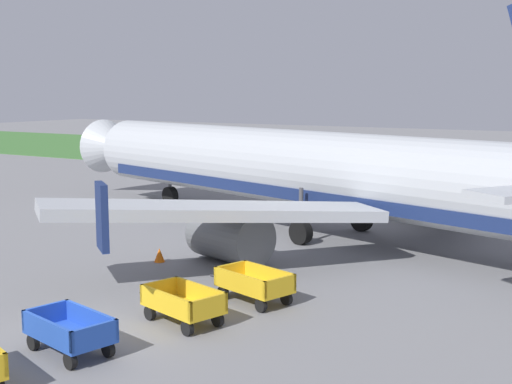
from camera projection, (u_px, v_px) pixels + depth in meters
ground_plane at (82, 337)px, 19.60m from camera, size 220.00×220.00×0.00m
grass_strip at (490, 167)px, 62.83m from camera, size 220.00×28.00×0.06m
airplane at (310, 171)px, 33.51m from camera, size 37.04×30.05×11.34m
baggage_cart_third_in_row at (69, 331)px, 18.31m from camera, size 3.63×1.93×1.07m
baggage_cart_fourth_in_row at (183, 304)px, 20.70m from camera, size 3.62×2.04×1.07m
baggage_cart_far_end at (254, 284)px, 22.77m from camera, size 3.61×2.06×1.07m
traffic_cone_near_plane at (159, 255)px, 28.15m from camera, size 0.44×0.44×0.57m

